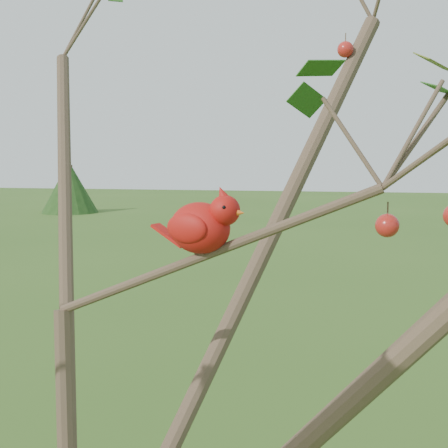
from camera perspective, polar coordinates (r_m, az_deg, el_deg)
crabapple_tree at (r=0.99m, az=-15.94°, el=-0.89°), size 2.35×2.05×2.95m
cardinal at (r=1.00m, az=-2.15°, el=-0.14°), size 0.19×0.12×0.13m
distant_trees at (r=25.53m, az=12.77°, el=4.18°), size 40.50×15.75×2.92m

